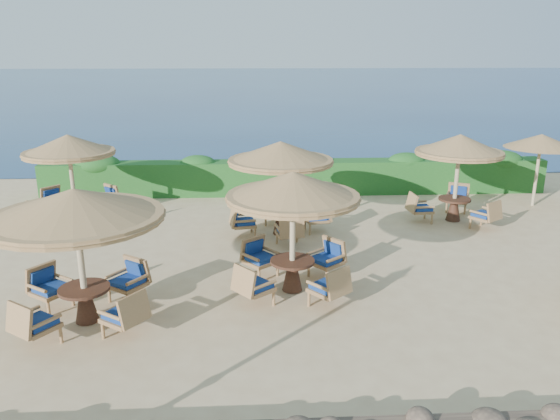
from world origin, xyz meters
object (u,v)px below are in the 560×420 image
(cafe_set_0, at_px, (77,227))
(cafe_set_5, at_px, (458,161))
(cafe_set_3, at_px, (70,164))
(cafe_set_4, at_px, (281,170))
(cafe_set_1, at_px, (293,210))
(extra_parasol, at_px, (541,141))

(cafe_set_0, relative_size, cafe_set_5, 1.17)
(cafe_set_0, relative_size, cafe_set_3, 1.21)
(cafe_set_3, distance_m, cafe_set_4, 6.35)
(cafe_set_1, xyz_separation_m, cafe_set_4, (-0.05, 3.76, 0.02))
(extra_parasol, xyz_separation_m, cafe_set_0, (-12.62, -7.41, -0.25))
(cafe_set_1, relative_size, cafe_set_3, 1.06)
(extra_parasol, bearing_deg, cafe_set_4, -164.05)
(extra_parasol, xyz_separation_m, cafe_set_1, (-8.55, -6.21, -0.34))
(cafe_set_0, distance_m, cafe_set_3, 6.83)
(cafe_set_0, xyz_separation_m, cafe_set_5, (9.36, 5.93, -0.07))
(cafe_set_0, relative_size, cafe_set_4, 1.11)
(cafe_set_3, bearing_deg, cafe_set_0, -71.64)
(extra_parasol, relative_size, cafe_set_3, 0.90)
(cafe_set_1, bearing_deg, extra_parasol, 36.01)
(cafe_set_4, bearing_deg, cafe_set_0, -129.06)
(cafe_set_0, bearing_deg, cafe_set_5, 32.36)
(cafe_set_3, xyz_separation_m, cafe_set_4, (6.17, -1.53, 0.07))
(cafe_set_3, bearing_deg, cafe_set_1, -40.36)
(cafe_set_1, distance_m, cafe_set_5, 7.10)
(extra_parasol, xyz_separation_m, cafe_set_4, (-8.60, -2.46, -0.31))
(cafe_set_3, bearing_deg, cafe_set_4, -13.93)
(cafe_set_0, height_order, cafe_set_4, same)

